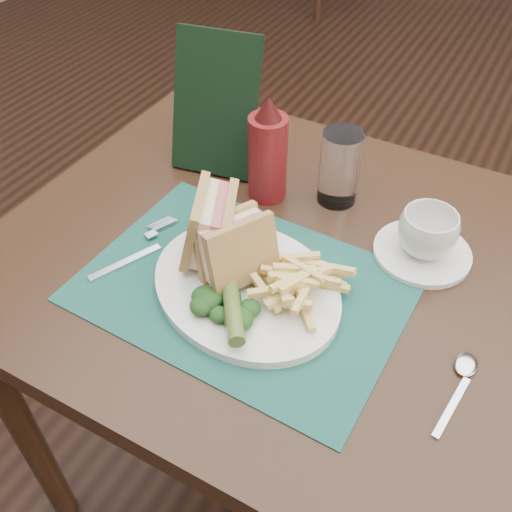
{
  "coord_description": "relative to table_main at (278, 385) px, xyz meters",
  "views": [
    {
      "loc": [
        0.27,
        -1.09,
        1.36
      ],
      "look_at": [
        -0.01,
        -0.58,
        0.8
      ],
      "focal_mm": 40.0,
      "sensor_mm": 36.0,
      "label": 1
    }
  ],
  "objects": [
    {
      "name": "sandwich_half_a",
      "position": [
        -0.11,
        -0.08,
        0.45
      ],
      "size": [
        0.12,
        0.13,
        0.11
      ],
      "primitive_type": null,
      "rotation": [
        0.0,
        0.24,
        0.42
      ],
      "color": "tan",
      "rests_on": "plate"
    },
    {
      "name": "placemat",
      "position": [
        -0.02,
        -0.1,
        0.38
      ],
      "size": [
        0.47,
        0.34,
        0.0
      ],
      "primitive_type": "cube",
      "rotation": [
        0.0,
        0.0,
        -0.03
      ],
      "color": "#195047",
      "rests_on": "table_main"
    },
    {
      "name": "pickle_spear",
      "position": [
        0.01,
        -0.17,
        0.41
      ],
      "size": [
        0.09,
        0.11,
        0.03
      ],
      "primitive_type": "cylinder",
      "rotation": [
        1.54,
        0.0,
        0.62
      ],
      "color": "#486326",
      "rests_on": "plate"
    },
    {
      "name": "sandwich_half_b",
      "position": [
        -0.05,
        -0.09,
        0.44
      ],
      "size": [
        0.12,
        0.13,
        0.1
      ],
      "primitive_type": null,
      "rotation": [
        0.0,
        -0.24,
        -0.51
      ],
      "color": "tan",
      "rests_on": "plate"
    },
    {
      "name": "saucer",
      "position": [
        0.19,
        0.09,
        0.38
      ],
      "size": [
        0.19,
        0.19,
        0.01
      ],
      "primitive_type": "cylinder",
      "rotation": [
        0.0,
        0.0,
        -0.29
      ],
      "color": "white",
      "rests_on": "table_main"
    },
    {
      "name": "spoon",
      "position": [
        0.3,
        -0.13,
        0.38
      ],
      "size": [
        0.05,
        0.15,
        0.01
      ],
      "primitive_type": null,
      "rotation": [
        0.0,
        0.0,
        -0.13
      ],
      "color": "silver",
      "rests_on": "table_main"
    },
    {
      "name": "check_presenter",
      "position": [
        -0.22,
        0.16,
        0.49
      ],
      "size": [
        0.16,
        0.12,
        0.24
      ],
      "primitive_type": "cube",
      "rotation": [
        -0.31,
        0.0,
        0.17
      ],
      "color": "black",
      "rests_on": "table_main"
    },
    {
      "name": "plate",
      "position": [
        -0.01,
        -0.11,
        0.38
      ],
      "size": [
        0.36,
        0.33,
        0.01
      ],
      "primitive_type": null,
      "rotation": [
        0.0,
        0.0,
        -0.35
      ],
      "color": "white",
      "rests_on": "placemat"
    },
    {
      "name": "fries_pile",
      "position": [
        0.06,
        -0.08,
        0.42
      ],
      "size": [
        0.18,
        0.2,
        0.05
      ],
      "primitive_type": null,
      "color": "#F6D97B",
      "rests_on": "plate"
    },
    {
      "name": "kale_garnish",
      "position": [
        -0.01,
        -0.17,
        0.41
      ],
      "size": [
        0.11,
        0.08,
        0.03
      ],
      "primitive_type": null,
      "color": "#153814",
      "rests_on": "plate"
    },
    {
      "name": "ketchup_bottle",
      "position": [
        -0.09,
        0.11,
        0.47
      ],
      "size": [
        0.08,
        0.08,
        0.19
      ],
      "primitive_type": null,
      "rotation": [
        0.0,
        0.0,
        0.16
      ],
      "color": "maroon",
      "rests_on": "table_main"
    },
    {
      "name": "floor",
      "position": [
        0.0,
        0.5,
        -0.38
      ],
      "size": [
        7.0,
        7.0,
        0.0
      ],
      "primitive_type": "plane",
      "color": "black",
      "rests_on": "ground"
    },
    {
      "name": "drinking_glass",
      "position": [
        0.02,
        0.16,
        0.44
      ],
      "size": [
        0.07,
        0.07,
        0.13
      ],
      "primitive_type": "cylinder",
      "rotation": [
        0.0,
        0.0,
        -0.01
      ],
      "color": "white",
      "rests_on": "table_main"
    },
    {
      "name": "coffee_cup",
      "position": [
        0.19,
        0.09,
        0.42
      ],
      "size": [
        0.13,
        0.13,
        0.07
      ],
      "primitive_type": "imported",
      "rotation": [
        0.0,
        0.0,
        0.9
      ],
      "color": "white",
      "rests_on": "saucer"
    },
    {
      "name": "table_main",
      "position": [
        0.0,
        0.0,
        0.0
      ],
      "size": [
        0.9,
        0.75,
        0.75
      ],
      "primitive_type": null,
      "color": "black",
      "rests_on": "ground"
    },
    {
      "name": "fork",
      "position": [
        -0.2,
        -0.12,
        0.38
      ],
      "size": [
        0.1,
        0.17,
        0.01
      ],
      "primitive_type": null,
      "rotation": [
        0.0,
        0.0,
        -0.42
      ],
      "color": "silver",
      "rests_on": "placemat"
    }
  ]
}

